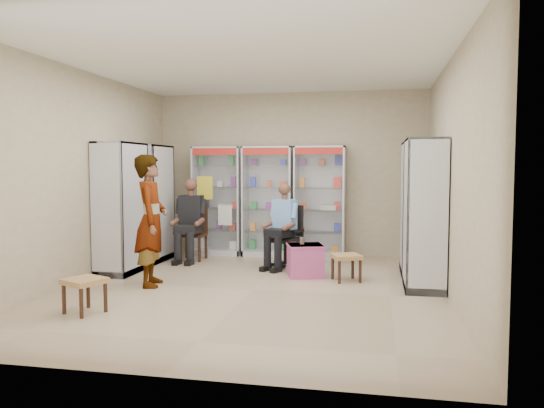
% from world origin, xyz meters
% --- Properties ---
extents(floor, '(6.00, 6.00, 0.00)m').
position_xyz_m(floor, '(0.00, 0.00, 0.00)').
color(floor, tan).
rests_on(floor, ground).
extents(room_shell, '(5.02, 6.02, 3.01)m').
position_xyz_m(room_shell, '(0.00, 0.00, 1.97)').
color(room_shell, '#BEAC8D').
rests_on(room_shell, ground).
extents(cabinet_back_left, '(0.90, 0.50, 2.00)m').
position_xyz_m(cabinet_back_left, '(-1.30, 2.73, 1.00)').
color(cabinet_back_left, '#A6A9AD').
rests_on(cabinet_back_left, floor).
extents(cabinet_back_mid, '(0.90, 0.50, 2.00)m').
position_xyz_m(cabinet_back_mid, '(-0.35, 2.73, 1.00)').
color(cabinet_back_mid, silver).
rests_on(cabinet_back_mid, floor).
extents(cabinet_back_right, '(0.90, 0.50, 2.00)m').
position_xyz_m(cabinet_back_right, '(0.60, 2.73, 1.00)').
color(cabinet_back_right, '#B6BABE').
rests_on(cabinet_back_right, floor).
extents(cabinet_right_far, '(0.90, 0.50, 2.00)m').
position_xyz_m(cabinet_right_far, '(2.23, 1.60, 1.00)').
color(cabinet_right_far, silver).
rests_on(cabinet_right_far, floor).
extents(cabinet_right_near, '(0.90, 0.50, 2.00)m').
position_xyz_m(cabinet_right_near, '(2.23, 0.50, 1.00)').
color(cabinet_right_near, '#A8AAB0').
rests_on(cabinet_right_near, floor).
extents(cabinet_left_far, '(0.90, 0.50, 2.00)m').
position_xyz_m(cabinet_left_far, '(-2.23, 1.80, 1.00)').
color(cabinet_left_far, '#ADB0B4').
rests_on(cabinet_left_far, floor).
extents(cabinet_left_near, '(0.90, 0.50, 2.00)m').
position_xyz_m(cabinet_left_near, '(-2.23, 0.70, 1.00)').
color(cabinet_left_near, silver).
rests_on(cabinet_left_near, floor).
extents(wooden_chair, '(0.42, 0.42, 0.94)m').
position_xyz_m(wooden_chair, '(-1.55, 2.00, 0.47)').
color(wooden_chair, black).
rests_on(wooden_chair, floor).
extents(seated_customer, '(0.44, 0.60, 1.34)m').
position_xyz_m(seated_customer, '(-1.55, 1.95, 0.67)').
color(seated_customer, black).
rests_on(seated_customer, floor).
extents(office_chair, '(0.73, 0.73, 1.01)m').
position_xyz_m(office_chair, '(0.16, 1.66, 0.50)').
color(office_chair, black).
rests_on(office_chair, floor).
extents(seated_shopkeeper, '(0.62, 0.71, 1.28)m').
position_xyz_m(seated_shopkeeper, '(0.16, 1.61, 0.64)').
color(seated_shopkeeper, '#78BBEF').
rests_on(seated_shopkeeper, floor).
extents(pink_trunk, '(0.62, 0.60, 0.48)m').
position_xyz_m(pink_trunk, '(0.57, 0.99, 0.24)').
color(pink_trunk, '#BF4CA5').
rests_on(pink_trunk, floor).
extents(tea_glass, '(0.07, 0.07, 0.10)m').
position_xyz_m(tea_glass, '(0.52, 1.00, 0.53)').
color(tea_glass, '#5F1D08').
rests_on(tea_glass, pink_trunk).
extents(woven_stool_a, '(0.50, 0.50, 0.38)m').
position_xyz_m(woven_stool_a, '(1.19, 0.78, 0.19)').
color(woven_stool_a, tan).
rests_on(woven_stool_a, floor).
extents(woven_stool_b, '(0.52, 0.52, 0.39)m').
position_xyz_m(woven_stool_b, '(-1.58, -1.46, 0.20)').
color(woven_stool_b, '#B4804C').
rests_on(woven_stool_b, floor).
extents(standing_man, '(0.59, 0.75, 1.80)m').
position_xyz_m(standing_man, '(-1.42, -0.02, 0.90)').
color(standing_man, '#949497').
rests_on(standing_man, floor).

